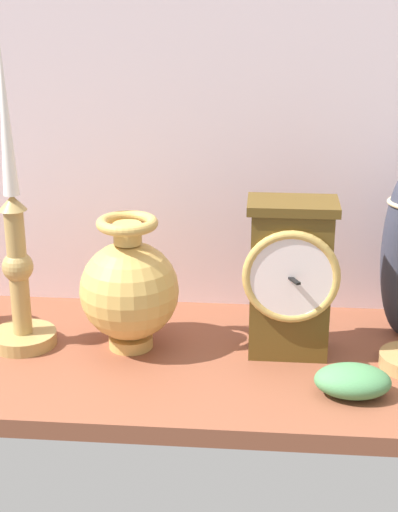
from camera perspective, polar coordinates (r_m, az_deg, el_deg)
The scene contains 6 objects.
ground_plane at distance 106.39cm, azimuth -1.16°, elevation -7.68°, with size 100.00×36.00×2.40cm, color brown.
back_wall at distance 113.76cm, azimuth -0.27°, elevation 12.04°, with size 120.00×2.00×65.00cm, color silver.
mantel_clock at distance 102.53cm, azimuth 6.61°, elevation -1.54°, with size 12.32×9.70×20.95cm.
candlestick_tall_center at distance 106.39cm, azimuth -13.01°, elevation -0.24°, with size 8.93×8.93×41.96cm.
brass_vase_bulbous at distance 104.82cm, azimuth -5.06°, elevation -2.34°, with size 13.23×13.23×18.28cm.
ivy_sprig at distance 97.21cm, azimuth 11.04°, elevation -8.86°, with size 9.21×6.45×3.80cm.
Camera 1 is at (10.40, -93.71, 48.09)cm, focal length 55.34 mm.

